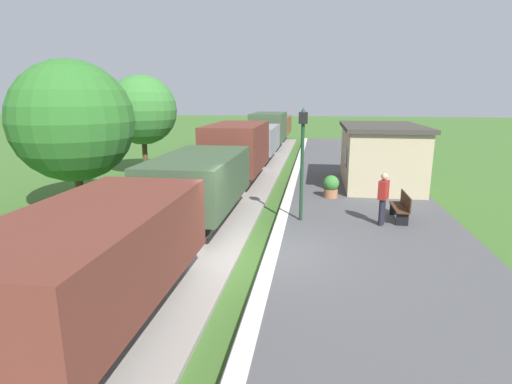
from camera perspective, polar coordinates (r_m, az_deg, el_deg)
The scene contains 15 objects.
ground_plane at distance 10.95m, azimuth 0.15°, elevation -9.70°, with size 160.00×160.00×0.00m, color #3D6628.
platform_slab at distance 10.94m, azimuth 17.22°, elevation -9.65°, with size 6.00×60.00×0.25m, color #4C4C4F.
platform_edge_stripe at distance 10.81m, azimuth 2.27°, elevation -8.58°, with size 0.36×60.00×0.01m, color silver.
track_ballast at distance 11.50m, azimuth -11.90°, elevation -8.52°, with size 3.80×60.00×0.12m, color gray.
rail_near at distance 11.23m, azimuth -8.45°, elevation -8.20°, with size 0.07×60.00×0.14m, color slate.
rail_far at distance 11.72m, azimuth -15.27°, elevation -7.61°, with size 0.07×60.00×0.14m, color slate.
freight_train at distance 23.53m, azimuth -0.98°, elevation 6.63°, with size 2.50×39.20×2.72m.
station_hut at distance 19.56m, azimuth 17.15°, elevation 5.07°, with size 3.50×5.80×2.78m.
bench_near_hut at distance 14.24m, azimuth 19.94°, elevation -1.95°, with size 0.42×1.50×0.91m.
bench_down_platform at distance 24.12m, azimuth 15.36°, elevation 4.44°, with size 0.42×1.50×0.91m.
person_waiting at distance 13.40m, azimuth 17.57°, elevation -0.65°, with size 0.39×0.45×1.71m.
potted_planter at distance 16.70m, azimuth 10.59°, elevation 0.84°, with size 0.64×0.64×0.92m.
lamp_post_near at distance 13.09m, azimuth 6.62°, elevation 6.77°, with size 0.28×0.28×3.70m.
tree_trackside_mid at distance 16.00m, azimuth -24.56°, elevation 9.08°, with size 4.32×4.32×5.58m.
tree_trackside_far at distance 22.91m, azimuth -15.83°, elevation 11.09°, with size 3.70×3.70×5.42m.
Camera 1 is at (1.47, -9.96, 4.31)m, focal length 28.22 mm.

